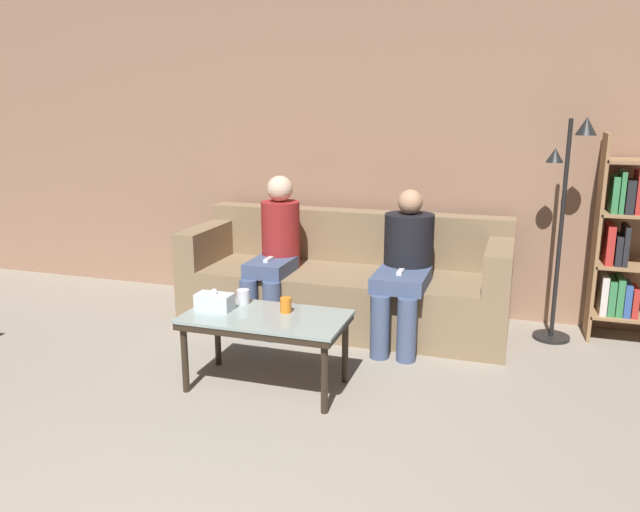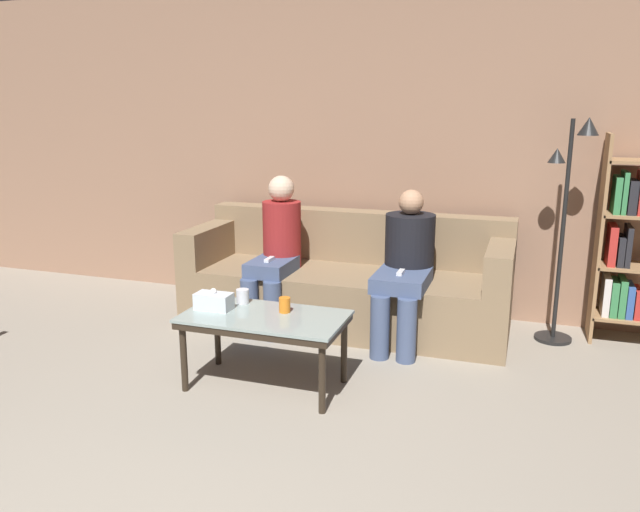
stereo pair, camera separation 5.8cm
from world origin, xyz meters
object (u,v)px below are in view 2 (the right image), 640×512
Objects in this scene: cup_near_right at (243,296)px; standing_lamp at (568,208)px; tissue_box at (214,301)px; cup_near_left at (285,305)px; couch at (347,284)px; seated_person_mid_left at (406,262)px; seated_person_left_end at (277,249)px; coffee_table at (264,322)px.

standing_lamp reaches higher than cup_near_right.
cup_near_left is at bearing 11.31° from tissue_box.
cup_near_right is at bearing -147.31° from standing_lamp.
cup_near_right is at bearing -108.48° from couch.
tissue_box reaches higher than cup_near_left.
seated_person_mid_left is (0.49, -0.23, 0.27)m from couch.
cup_near_left is 1.03× the size of cup_near_right.
seated_person_mid_left is at bearing 45.00° from cup_near_right.
cup_near_left is at bearing -120.07° from seated_person_mid_left.
cup_near_right is at bearing -135.00° from seated_person_mid_left.
couch is 0.61m from seated_person_left_end.
couch is at bearing 71.52° from cup_near_right.
cup_near_left is 2.10m from standing_lamp.
coffee_table is 1.11m from seated_person_left_end.
tissue_box is at bearing -179.83° from coffee_table.
tissue_box is at bearing -133.46° from seated_person_mid_left.
seated_person_mid_left reaches higher than cup_near_right.
seated_person_mid_left is at bearing 57.99° from coffee_table.
coffee_table is at bearing -140.55° from standing_lamp.
tissue_box is 0.19× the size of seated_person_left_end.
standing_lamp is at bearing 19.16° from seated_person_mid_left.
seated_person_left_end is 0.99m from seated_person_mid_left.
cup_near_left is at bearing -92.36° from couch.
standing_lamp is (1.59, 1.30, 0.47)m from cup_near_left.
cup_near_right is 0.06× the size of standing_lamp.
tissue_box is 0.14× the size of standing_lamp.
couch is 2.26× the size of seated_person_mid_left.
coffee_table is at bearing 0.17° from tissue_box.
tissue_box is 0.20× the size of seated_person_mid_left.
cup_near_left is at bearing -64.79° from seated_person_left_end.
seated_person_mid_left is (0.54, 0.94, 0.08)m from cup_near_left.
cup_near_left is at bearing -140.66° from standing_lamp.
cup_near_left is 0.32m from cup_near_right.
couch is 1.54× the size of standing_lamp.
couch is 0.61m from seated_person_mid_left.
cup_near_left reaches higher than cup_near_right.
couch is at bearing 23.59° from seated_person_left_end.
cup_near_left is (-0.05, -1.17, 0.19)m from couch.
seated_person_left_end is (-0.49, -0.22, 0.29)m from couch.
coffee_table is 2.25m from standing_lamp.
cup_near_left is at bearing 41.32° from coffee_table.
seated_person_mid_left reaches higher than coffee_table.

